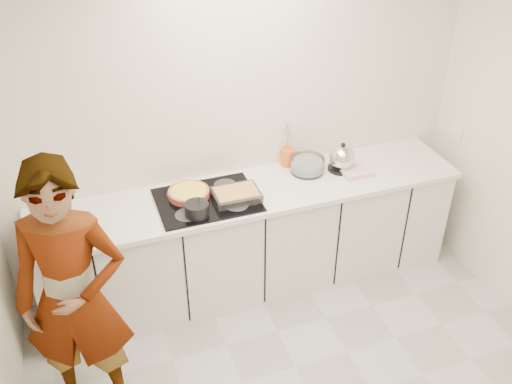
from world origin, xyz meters
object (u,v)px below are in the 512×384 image
object	(u,v)px
hob	(207,200)
mixing_bowl	(307,165)
baking_dish	(236,194)
cook	(74,298)
saucepan	(197,209)
tart_dish	(189,193)
kettle	(342,158)
utensil_crock	(288,157)

from	to	relation	value
hob	mixing_bowl	distance (m)	0.86
baking_dish	cook	distance (m)	1.35
baking_dish	cook	bearing A→B (deg)	-151.79
saucepan	cook	bearing A→B (deg)	-148.41
tart_dish	saucepan	distance (m)	0.25
tart_dish	cook	bearing A→B (deg)	-138.15
mixing_bowl	kettle	distance (m)	0.27
baking_dish	utensil_crock	size ratio (longest dim) A/B	2.41
tart_dish	cook	xyz separation A→B (m)	(-0.88, -0.79, -0.05)
baking_dish	mixing_bowl	distance (m)	0.67
tart_dish	utensil_crock	xyz separation A→B (m)	(0.85, 0.20, 0.03)
saucepan	mixing_bowl	distance (m)	1.01
hob	baking_dish	xyz separation A→B (m)	(0.20, -0.06, 0.04)
hob	mixing_bowl	size ratio (longest dim) A/B	2.36
hob	mixing_bowl	xyz separation A→B (m)	(0.85, 0.13, 0.05)
saucepan	kettle	size ratio (longest dim) A/B	0.69
saucepan	tart_dish	bearing A→B (deg)	89.07
tart_dish	mixing_bowl	world-z (taller)	mixing_bowl
saucepan	kettle	distance (m)	1.25
tart_dish	mixing_bowl	bearing A→B (deg)	2.86
cook	mixing_bowl	bearing A→B (deg)	40.54
baking_dish	cook	size ratio (longest dim) A/B	0.18
saucepan	mixing_bowl	size ratio (longest dim) A/B	0.60
kettle	cook	size ratio (longest dim) A/B	0.15
baking_dish	cook	xyz separation A→B (m)	(-1.19, -0.64, -0.06)
mixing_bowl	kettle	xyz separation A→B (m)	(0.26, -0.06, 0.04)
hob	kettle	distance (m)	1.11
utensil_crock	cook	size ratio (longest dim) A/B	0.08
mixing_bowl	baking_dish	bearing A→B (deg)	-163.16
mixing_bowl	utensil_crock	bearing A→B (deg)	124.11
hob	kettle	xyz separation A→B (m)	(1.11, 0.07, 0.09)
kettle	utensil_crock	distance (m)	0.42
hob	saucepan	distance (m)	0.21
hob	saucepan	bearing A→B (deg)	-125.09
saucepan	kettle	xyz separation A→B (m)	(1.22, 0.24, 0.04)
hob	tart_dish	xyz separation A→B (m)	(-0.11, 0.08, 0.03)
kettle	cook	world-z (taller)	cook
hob	utensil_crock	xyz separation A→B (m)	(0.74, 0.28, 0.06)
baking_dish	utensil_crock	distance (m)	0.64
tart_dish	cook	distance (m)	1.18
utensil_crock	mixing_bowl	bearing A→B (deg)	-55.89
saucepan	utensil_crock	size ratio (longest dim) A/B	1.32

